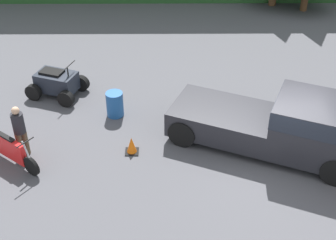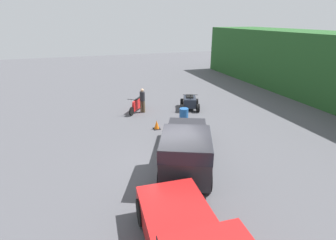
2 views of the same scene
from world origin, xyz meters
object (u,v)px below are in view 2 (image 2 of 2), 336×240
(pickup_truck_second, at_px, (186,147))
(dirt_bike, at_px, (137,105))
(rider_person, at_px, (142,100))
(steel_barrel, at_px, (184,115))
(quad_atv, at_px, (190,102))
(traffic_cone, at_px, (157,125))

(pickup_truck_second, distance_m, dirt_bike, 8.23)
(dirt_bike, relative_size, rider_person, 1.14)
(steel_barrel, bearing_deg, quad_atv, 148.79)
(pickup_truck_second, height_order, steel_barrel, pickup_truck_second)
(quad_atv, distance_m, steel_barrel, 2.58)
(steel_barrel, bearing_deg, rider_person, -140.33)
(rider_person, bearing_deg, steel_barrel, 84.98)
(pickup_truck_second, bearing_deg, steel_barrel, -177.41)
(traffic_cone, bearing_deg, dirt_bike, -172.51)
(pickup_truck_second, bearing_deg, quad_atv, 179.33)
(rider_person, xyz_separation_m, traffic_cone, (3.27, 0.10, -0.69))
(quad_atv, relative_size, rider_person, 1.30)
(traffic_cone, distance_m, steel_barrel, 2.16)
(quad_atv, bearing_deg, traffic_cone, -29.70)
(pickup_truck_second, xyz_separation_m, quad_atv, (-7.54, 3.36, -0.53))
(rider_person, bearing_deg, quad_atv, 128.97)
(pickup_truck_second, bearing_deg, rider_person, -155.74)
(rider_person, relative_size, steel_barrel, 1.98)
(pickup_truck_second, xyz_separation_m, rider_person, (-7.93, -0.13, -0.08))
(dirt_bike, height_order, traffic_cone, dirt_bike)
(steel_barrel, bearing_deg, dirt_bike, -138.71)
(rider_person, xyz_separation_m, steel_barrel, (2.59, 2.15, -0.51))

